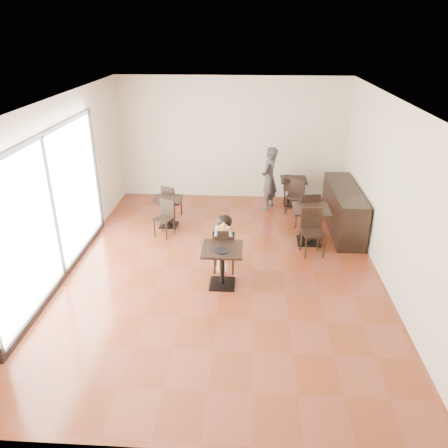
# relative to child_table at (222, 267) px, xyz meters

# --- Properties ---
(floor) EXTENTS (6.00, 8.00, 0.01)m
(floor) POSITION_rel_child_table_xyz_m (-0.03, 0.57, -0.38)
(floor) COLOR brown
(floor) RESTS_ON ground
(ceiling) EXTENTS (6.00, 8.00, 0.01)m
(ceiling) POSITION_rel_child_table_xyz_m (-0.03, 0.57, 2.82)
(ceiling) COLOR white
(ceiling) RESTS_ON floor
(wall_back) EXTENTS (6.00, 0.01, 3.20)m
(wall_back) POSITION_rel_child_table_xyz_m (-0.03, 4.57, 1.22)
(wall_back) COLOR beige
(wall_back) RESTS_ON floor
(wall_front) EXTENTS (6.00, 0.01, 3.20)m
(wall_front) POSITION_rel_child_table_xyz_m (-0.03, -3.43, 1.22)
(wall_front) COLOR beige
(wall_front) RESTS_ON floor
(wall_left) EXTENTS (0.01, 8.00, 3.20)m
(wall_left) POSITION_rel_child_table_xyz_m (-3.03, 0.57, 1.22)
(wall_left) COLOR beige
(wall_left) RESTS_ON floor
(wall_right) EXTENTS (0.01, 8.00, 3.20)m
(wall_right) POSITION_rel_child_table_xyz_m (2.97, 0.57, 1.22)
(wall_right) COLOR beige
(wall_right) RESTS_ON floor
(storefront_window) EXTENTS (0.04, 4.50, 2.60)m
(storefront_window) POSITION_rel_child_table_xyz_m (-3.00, 0.07, 1.02)
(storefront_window) COLOR white
(storefront_window) RESTS_ON floor
(child_table) EXTENTS (0.72, 0.72, 0.76)m
(child_table) POSITION_rel_child_table_xyz_m (0.00, 0.00, 0.00)
(child_table) COLOR black
(child_table) RESTS_ON floor
(child_chair) EXTENTS (0.41, 0.41, 0.91)m
(child_chair) POSITION_rel_child_table_xyz_m (0.00, 0.55, 0.08)
(child_chair) COLOR black
(child_chair) RESTS_ON floor
(child) EXTENTS (0.41, 0.57, 1.15)m
(child) POSITION_rel_child_table_xyz_m (0.00, 0.55, 0.19)
(child) COLOR slate
(child) RESTS_ON child_chair
(plate) EXTENTS (0.26, 0.26, 0.02)m
(plate) POSITION_rel_child_table_xyz_m (0.00, -0.10, 0.39)
(plate) COLOR black
(plate) RESTS_ON child_table
(pizza_slice) EXTENTS (0.27, 0.21, 0.06)m
(pizza_slice) POSITION_rel_child_table_xyz_m (0.00, 0.36, 0.62)
(pizza_slice) COLOR tan
(pizza_slice) RESTS_ON child
(adult_patron) EXTENTS (0.59, 0.69, 1.61)m
(adult_patron) POSITION_rel_child_table_xyz_m (0.95, 3.75, 0.43)
(adult_patron) COLOR #38393E
(adult_patron) RESTS_ON floor
(cafe_table_mid) EXTENTS (0.88, 0.88, 0.81)m
(cafe_table_mid) POSITION_rel_child_table_xyz_m (1.77, 1.84, 0.03)
(cafe_table_mid) COLOR black
(cafe_table_mid) RESTS_ON floor
(cafe_table_left) EXTENTS (0.84, 0.84, 0.68)m
(cafe_table_left) POSITION_rel_child_table_xyz_m (-1.43, 2.52, -0.04)
(cafe_table_left) COLOR black
(cafe_table_left) RESTS_ON floor
(cafe_table_back) EXTENTS (0.88, 0.88, 0.70)m
(cafe_table_back) POSITION_rel_child_table_xyz_m (1.60, 4.05, -0.03)
(cafe_table_back) COLOR black
(cafe_table_back) RESTS_ON floor
(chair_mid_a) EXTENTS (0.50, 0.50, 0.97)m
(chair_mid_a) POSITION_rel_child_table_xyz_m (1.77, 2.39, 0.11)
(chair_mid_a) COLOR black
(chair_mid_a) RESTS_ON floor
(chair_mid_b) EXTENTS (0.50, 0.50, 0.97)m
(chair_mid_b) POSITION_rel_child_table_xyz_m (1.77, 1.29, 0.11)
(chair_mid_b) COLOR black
(chair_mid_b) RESTS_ON floor
(chair_left_a) EXTENTS (0.48, 0.48, 0.81)m
(chair_left_a) POSITION_rel_child_table_xyz_m (-1.43, 3.07, 0.03)
(chair_left_a) COLOR black
(chair_left_a) RESTS_ON floor
(chair_left_b) EXTENTS (0.48, 0.48, 0.81)m
(chair_left_b) POSITION_rel_child_table_xyz_m (-1.43, 1.97, 0.03)
(chair_left_b) COLOR black
(chair_left_b) RESTS_ON floor
(chair_back_a) EXTENTS (0.50, 0.50, 0.85)m
(chair_back_a) POSITION_rel_child_table_xyz_m (1.60, 4.07, 0.04)
(chair_back_a) COLOR black
(chair_back_a) RESTS_ON floor
(chair_back_b) EXTENTS (0.50, 0.50, 0.85)m
(chair_back_b) POSITION_rel_child_table_xyz_m (1.60, 3.50, 0.04)
(chair_back_b) COLOR black
(chair_back_b) RESTS_ON floor
(service_counter) EXTENTS (0.60, 2.40, 1.00)m
(service_counter) POSITION_rel_child_table_xyz_m (2.62, 2.57, 0.12)
(service_counter) COLOR black
(service_counter) RESTS_ON floor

